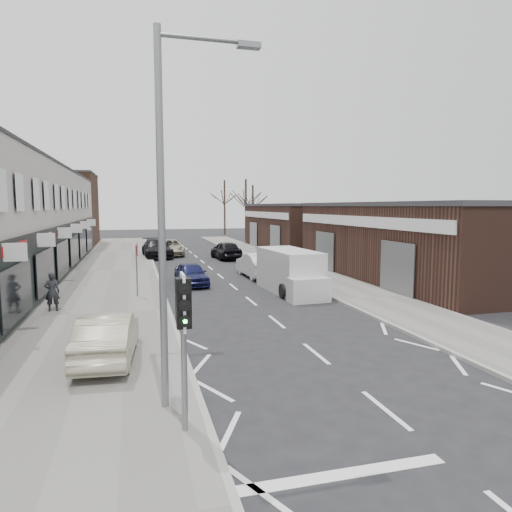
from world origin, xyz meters
TOP-DOWN VIEW (x-y plane):
  - ground at (0.00, 0.00)m, footprint 160.00×160.00m
  - pavement_left at (-6.75, 22.00)m, footprint 5.50×64.00m
  - pavement_right at (5.75, 22.00)m, footprint 3.50×64.00m
  - brick_block_far at (-13.50, 45.00)m, footprint 8.00×10.00m
  - right_unit_near at (12.50, 14.00)m, footprint 10.00×18.00m
  - right_unit_far at (12.50, 34.00)m, footprint 10.00×16.00m
  - tree_far_a at (9.00, 48.00)m, footprint 3.60×3.60m
  - tree_far_b at (11.50, 54.00)m, footprint 3.60×3.60m
  - tree_far_c at (8.50, 60.00)m, footprint 3.60×3.60m
  - traffic_light at (-4.40, -2.02)m, footprint 0.28×0.60m
  - street_lamp at (-4.53, -0.80)m, footprint 2.23×0.22m
  - warning_sign at (-5.16, 12.00)m, footprint 0.12×0.80m
  - white_van at (2.56, 11.69)m, footprint 2.29×5.79m
  - sedan_on_pavement at (-6.08, 2.70)m, footprint 1.74×4.20m
  - pedestrian at (-8.64, 9.65)m, footprint 0.62×0.43m
  - parked_car_left_a at (-2.20, 15.16)m, footprint 1.83×3.90m
  - parked_car_left_b at (-3.40, 30.00)m, footprint 2.69×5.76m
  - parked_car_left_c at (-2.20, 31.39)m, footprint 2.56×5.34m
  - parked_car_right_a at (2.20, 17.07)m, footprint 1.81×4.76m
  - parked_car_right_b at (2.20, 27.22)m, footprint 2.21×4.68m

SIDE VIEW (x-z plane):
  - ground at x=0.00m, z-range 0.00..0.00m
  - tree_far_a at x=9.00m, z-range -4.00..4.00m
  - tree_far_b at x=11.50m, z-range -3.75..3.75m
  - tree_far_c at x=8.50m, z-range -4.25..4.25m
  - pavement_left at x=-6.75m, z-range 0.00..0.12m
  - pavement_right at x=5.75m, z-range 0.00..0.12m
  - parked_car_left_a at x=-2.20m, z-range 0.00..1.29m
  - parked_car_left_c at x=-2.20m, z-range 0.00..1.47m
  - parked_car_right_b at x=2.20m, z-range 0.00..1.55m
  - parked_car_right_a at x=2.20m, z-range 0.00..1.55m
  - sedan_on_pavement at x=-6.08m, z-range 0.12..1.47m
  - parked_car_left_b at x=-3.40m, z-range 0.00..1.63m
  - pedestrian at x=-8.64m, z-range 0.12..1.74m
  - white_van at x=2.56m, z-range -0.06..2.15m
  - warning_sign at x=-5.16m, z-range 0.85..3.55m
  - right_unit_near at x=12.50m, z-range 0.00..4.50m
  - right_unit_far at x=12.50m, z-range 0.00..4.50m
  - traffic_light at x=-4.40m, z-range 0.86..3.96m
  - brick_block_far at x=-13.50m, z-range 0.00..8.00m
  - street_lamp at x=-4.53m, z-range 0.62..8.62m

